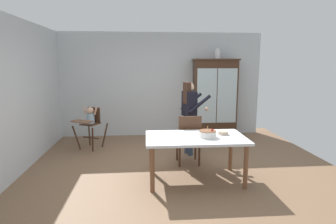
% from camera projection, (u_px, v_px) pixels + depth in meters
% --- Properties ---
extents(ground_plane, '(6.24, 6.24, 0.00)m').
position_uv_depth(ground_plane, '(170.00, 170.00, 5.11)').
color(ground_plane, brown).
extents(wall_back, '(5.32, 0.06, 2.70)m').
position_uv_depth(wall_back, '(161.00, 85.00, 7.46)').
color(wall_back, silver).
rests_on(wall_back, ground_plane).
extents(wall_left, '(0.06, 5.32, 2.70)m').
position_uv_depth(wall_left, '(12.00, 98.00, 4.64)').
color(wall_left, silver).
rests_on(wall_left, ground_plane).
extents(china_cabinet, '(1.17, 0.48, 2.02)m').
position_uv_depth(china_cabinet, '(215.00, 98.00, 7.38)').
color(china_cabinet, '#422819').
rests_on(china_cabinet, ground_plane).
extents(ceramic_vase, '(0.13, 0.13, 0.27)m').
position_uv_depth(ceramic_vase, '(218.00, 54.00, 7.19)').
color(ceramic_vase, white).
rests_on(ceramic_vase, china_cabinet).
extents(high_chair_with_toddler, '(0.78, 0.84, 0.95)m').
position_uv_depth(high_chair_with_toddler, '(90.00, 120.00, 6.30)').
color(high_chair_with_toddler, '#422819').
rests_on(high_chair_with_toddler, ground_plane).
extents(adult_person, '(0.60, 0.59, 1.53)m').
position_uv_depth(adult_person, '(190.00, 109.00, 5.86)').
color(adult_person, '#33425B').
rests_on(adult_person, ground_plane).
extents(dining_table, '(1.62, 0.98, 0.74)m').
position_uv_depth(dining_table, '(195.00, 142.00, 4.58)').
color(dining_table, silver).
rests_on(dining_table, ground_plane).
extents(birthday_cake, '(0.28, 0.28, 0.19)m').
position_uv_depth(birthday_cake, '(208.00, 134.00, 4.52)').
color(birthday_cake, white).
rests_on(birthday_cake, dining_table).
extents(serving_bowl, '(0.18, 0.18, 0.05)m').
position_uv_depth(serving_bowl, '(223.00, 133.00, 4.70)').
color(serving_bowl, '#C6AD93').
rests_on(serving_bowl, dining_table).
extents(dining_chair_far_side, '(0.44, 0.44, 0.96)m').
position_uv_depth(dining_chair_far_side, '(189.00, 137.00, 5.28)').
color(dining_chair_far_side, '#422819').
rests_on(dining_chair_far_side, ground_plane).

